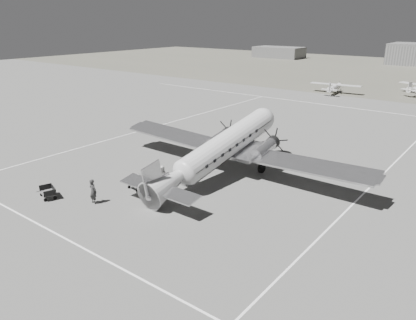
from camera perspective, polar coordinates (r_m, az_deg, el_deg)
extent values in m
plane|color=slate|center=(36.91, 0.20, -3.03)|extent=(260.00, 260.00, 0.00)
cube|color=white|center=(28.27, -17.71, -11.42)|extent=(60.00, 0.15, 0.01)
cube|color=white|center=(31.74, 17.82, -7.90)|extent=(0.15, 80.00, 0.01)
cube|color=white|center=(55.47, -8.32, 4.43)|extent=(0.15, 60.00, 0.01)
cube|color=white|center=(71.63, 20.22, 6.80)|extent=(90.00, 0.15, 0.01)
cube|color=#5D5D5D|center=(161.50, 9.93, 14.70)|extent=(18.00, 10.00, 4.00)
imported|color=#292929|center=(33.56, -15.86, -4.26)|extent=(0.76, 0.51, 2.06)
imported|color=silver|center=(34.98, -9.63, -3.17)|extent=(0.83, 0.95, 1.64)
imported|color=#AEAEAC|center=(35.73, -6.49, -2.27)|extent=(0.88, 1.09, 1.94)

